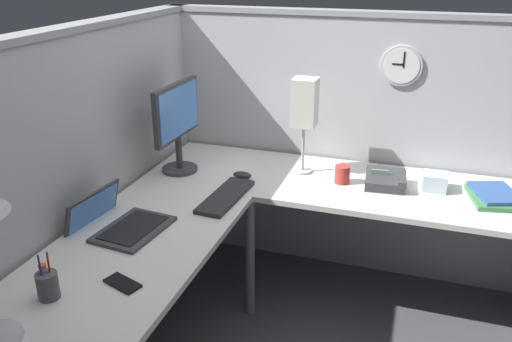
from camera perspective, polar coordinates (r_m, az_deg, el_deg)
name	(u,v)px	position (r m, az deg, el deg)	size (l,w,h in m)	color
ground_plane	(269,336)	(2.89, 1.47, -17.57)	(6.80, 6.80, 0.00)	#47474C
cubicle_wall_back	(65,208)	(2.54, -20.07, -3.78)	(2.57, 0.12, 1.58)	#B2B2B7
cubicle_wall_right	(355,147)	(3.20, 10.73, 2.60)	(0.12, 2.37, 1.58)	#B2B2B7
desk	(271,247)	(2.40, 1.70, -8.32)	(2.35, 2.15, 0.73)	silver
monitor	(177,121)	(2.89, -8.57, 5.43)	(0.46, 0.20, 0.50)	#38383D
laptop	(116,222)	(2.43, -15.06, -5.37)	(0.38, 0.41, 0.22)	#38383D
keyboard	(226,196)	(2.62, -3.33, -2.79)	(0.43, 0.14, 0.02)	#232326
computer_mouse	(242,175)	(2.86, -1.51, -0.43)	(0.06, 0.10, 0.03)	#232326
pen_cup	(48,285)	(2.02, -21.77, -11.47)	(0.08, 0.08, 0.18)	#4C4C51
cell_phone	(123,283)	(2.04, -14.34, -11.78)	(0.07, 0.14, 0.01)	black
office_phone	(386,181)	(2.82, 14.03, -1.03)	(0.21, 0.22, 0.11)	#38383D
book_stack	(494,196)	(2.85, 24.51, -2.50)	(0.33, 0.27, 0.04)	#3F7F4C
desk_lamp_paper	(305,105)	(2.83, 5.32, 7.14)	(0.13, 0.13, 0.53)	#B7BABF
coffee_mug	(342,174)	(2.82, 9.39, -0.36)	(0.08, 0.08, 0.10)	#B2332D
tissue_box	(435,182)	(2.86, 18.92, -1.09)	(0.12, 0.12, 0.09)	silver
wall_clock	(402,66)	(2.99, 15.59, 11.01)	(0.04, 0.22, 0.22)	#B7BABF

